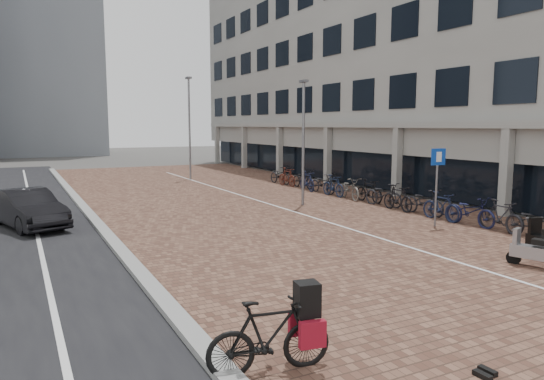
# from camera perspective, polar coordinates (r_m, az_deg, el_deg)

# --- Properties ---
(ground) EXTENTS (140.00, 140.00, 0.00)m
(ground) POSITION_cam_1_polar(r_m,az_deg,el_deg) (11.83, 13.59, -9.62)
(ground) COLOR #474442
(ground) RESTS_ON ground
(plaza_brick) EXTENTS (14.50, 42.00, 0.04)m
(plaza_brick) POSITION_cam_1_polar(r_m,az_deg,el_deg) (22.85, -2.41, -1.19)
(plaza_brick) COLOR brown
(plaza_brick) RESTS_ON ground
(curb) EXTENTS (0.35, 42.00, 0.14)m
(curb) POSITION_cam_1_polar(r_m,az_deg,el_deg) (20.93, -20.37, -2.28)
(curb) COLOR gray
(curb) RESTS_ON ground
(lane_line) EXTENTS (0.12, 44.00, 0.00)m
(lane_line) POSITION_cam_1_polar(r_m,az_deg,el_deg) (20.80, -25.56, -2.73)
(lane_line) COLOR white
(lane_line) RESTS_ON street_asphalt
(parking_line) EXTENTS (0.10, 30.00, 0.00)m
(parking_line) POSITION_cam_1_polar(r_m,az_deg,el_deg) (22.93, -1.96, -1.09)
(parking_line) COLOR white
(parking_line) RESTS_ON plaza_brick
(office_building) EXTENTS (8.40, 40.00, 15.00)m
(office_building) POSITION_cam_1_polar(r_m,az_deg,el_deg) (32.30, 12.98, 16.17)
(office_building) COLOR #9D9D98
(office_building) RESTS_ON ground
(car_dark) EXTENTS (2.53, 4.18, 1.30)m
(car_dark) POSITION_cam_1_polar(r_m,az_deg,el_deg) (18.59, -26.09, -1.93)
(car_dark) COLOR black
(car_dark) RESTS_ON ground
(hero_bike) EXTENTS (1.84, 0.81, 1.26)m
(hero_bike) POSITION_cam_1_polar(r_m,az_deg,el_deg) (7.14, -0.31, -16.22)
(hero_bike) COLOR black
(hero_bike) RESTS_ON ground
(shoes) EXTENTS (0.37, 0.31, 0.09)m
(shoes) POSITION_cam_1_polar(r_m,az_deg,el_deg) (7.81, 23.27, -18.84)
(shoes) COLOR black
(shoes) RESTS_ON ground
(scooter_back) EXTENTS (0.84, 1.44, 0.94)m
(scooter_back) POSITION_cam_1_polar(r_m,az_deg,el_deg) (13.58, 27.98, -6.02)
(scooter_back) COLOR #9A9A9F
(scooter_back) RESTS_ON ground
(parking_sign) EXTENTS (0.55, 0.12, 2.66)m
(parking_sign) POSITION_cam_1_polar(r_m,az_deg,el_deg) (17.56, 18.34, 1.75)
(parking_sign) COLOR slate
(parking_sign) RESTS_ON ground
(lamp_near) EXTENTS (0.12, 0.12, 5.23)m
(lamp_near) POSITION_cam_1_polar(r_m,az_deg,el_deg) (21.16, 3.59, 5.21)
(lamp_near) COLOR slate
(lamp_near) RESTS_ON ground
(lamp_far) EXTENTS (0.12, 0.12, 6.32)m
(lamp_far) POSITION_cam_1_polar(r_m,az_deg,el_deg) (31.84, -9.39, 6.83)
(lamp_far) COLOR slate
(lamp_far) RESTS_ON ground
(bike_row) EXTENTS (1.19, 18.10, 1.05)m
(bike_row) POSITION_cam_1_polar(r_m,az_deg,el_deg) (22.45, 10.63, -0.15)
(bike_row) COLOR black
(bike_row) RESTS_ON ground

